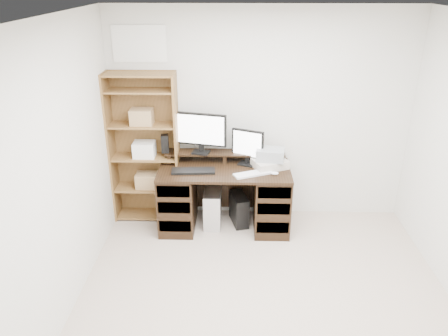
{
  "coord_description": "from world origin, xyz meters",
  "views": [
    {
      "loc": [
        -0.29,
        -2.9,
        2.78
      ],
      "look_at": [
        -0.4,
        1.43,
        0.85
      ],
      "focal_mm": 35.0,
      "sensor_mm": 36.0,
      "label": 1
    }
  ],
  "objects_px": {
    "desk": "(224,196)",
    "monitor_small": "(248,146)",
    "monitor_wide": "(201,131)",
    "bookshelf": "(145,147)",
    "tower_black": "(239,209)",
    "printer": "(270,164)",
    "tower_silver": "(213,207)"
  },
  "relations": [
    {
      "from": "tower_silver",
      "to": "tower_black",
      "type": "distance_m",
      "value": 0.32
    },
    {
      "from": "monitor_small",
      "to": "tower_black",
      "type": "xyz_separation_m",
      "value": [
        -0.09,
        -0.07,
        -0.79
      ]
    },
    {
      "from": "tower_silver",
      "to": "monitor_small",
      "type": "bearing_deg",
      "value": 12.25
    },
    {
      "from": "monitor_wide",
      "to": "printer",
      "type": "distance_m",
      "value": 0.87
    },
    {
      "from": "monitor_small",
      "to": "desk",
      "type": "bearing_deg",
      "value": -129.2
    },
    {
      "from": "monitor_small",
      "to": "tower_silver",
      "type": "xyz_separation_m",
      "value": [
        -0.4,
        -0.08,
        -0.76
      ]
    },
    {
      "from": "desk",
      "to": "monitor_wide",
      "type": "bearing_deg",
      "value": 145.63
    },
    {
      "from": "desk",
      "to": "printer",
      "type": "bearing_deg",
      "value": 5.12
    },
    {
      "from": "tower_black",
      "to": "bookshelf",
      "type": "bearing_deg",
      "value": 158.29
    },
    {
      "from": "printer",
      "to": "tower_silver",
      "type": "bearing_deg",
      "value": 156.86
    },
    {
      "from": "monitor_small",
      "to": "bookshelf",
      "type": "distance_m",
      "value": 1.21
    },
    {
      "from": "bookshelf",
      "to": "monitor_wide",
      "type": "bearing_deg",
      "value": -2.13
    },
    {
      "from": "monitor_wide",
      "to": "tower_black",
      "type": "bearing_deg",
      "value": -2.47
    },
    {
      "from": "monitor_small",
      "to": "printer",
      "type": "xyz_separation_m",
      "value": [
        0.26,
        -0.09,
        -0.18
      ]
    },
    {
      "from": "monitor_wide",
      "to": "printer",
      "type": "bearing_deg",
      "value": 2.76
    },
    {
      "from": "desk",
      "to": "tower_silver",
      "type": "height_order",
      "value": "desk"
    },
    {
      "from": "tower_silver",
      "to": "tower_black",
      "type": "bearing_deg",
      "value": 3.04
    },
    {
      "from": "monitor_wide",
      "to": "tower_silver",
      "type": "xyz_separation_m",
      "value": [
        0.13,
        -0.14,
        -0.91
      ]
    },
    {
      "from": "monitor_small",
      "to": "bookshelf",
      "type": "xyz_separation_m",
      "value": [
        -1.21,
        0.08,
        -0.06
      ]
    },
    {
      "from": "printer",
      "to": "desk",
      "type": "bearing_deg",
      "value": 162.28
    },
    {
      "from": "printer",
      "to": "tower_silver",
      "type": "height_order",
      "value": "printer"
    },
    {
      "from": "desk",
      "to": "monitor_small",
      "type": "xyz_separation_m",
      "value": [
        0.26,
        0.14,
        0.59
      ]
    },
    {
      "from": "desk",
      "to": "printer",
      "type": "relative_size",
      "value": 4.06
    },
    {
      "from": "desk",
      "to": "bookshelf",
      "type": "bearing_deg",
      "value": 167.32
    },
    {
      "from": "desk",
      "to": "monitor_wide",
      "type": "relative_size",
      "value": 2.54
    },
    {
      "from": "desk",
      "to": "monitor_wide",
      "type": "distance_m",
      "value": 0.82
    },
    {
      "from": "printer",
      "to": "bookshelf",
      "type": "xyz_separation_m",
      "value": [
        -1.46,
        0.17,
        0.12
      ]
    },
    {
      "from": "monitor_small",
      "to": "bookshelf",
      "type": "relative_size",
      "value": 0.23
    },
    {
      "from": "tower_black",
      "to": "bookshelf",
      "type": "height_order",
      "value": "bookshelf"
    },
    {
      "from": "monitor_wide",
      "to": "bookshelf",
      "type": "distance_m",
      "value": 0.71
    },
    {
      "from": "monitor_wide",
      "to": "bookshelf",
      "type": "xyz_separation_m",
      "value": [
        -0.67,
        0.02,
        -0.22
      ]
    },
    {
      "from": "monitor_wide",
      "to": "tower_black",
      "type": "xyz_separation_m",
      "value": [
        0.45,
        -0.12,
        -0.95
      ]
    }
  ]
}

